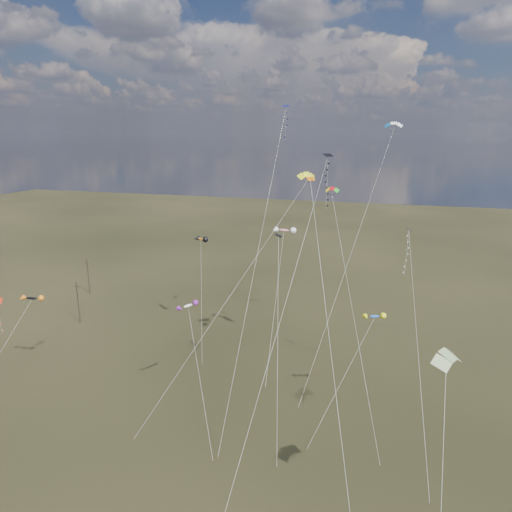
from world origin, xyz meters
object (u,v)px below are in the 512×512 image
(utility_pole_near, at_px, (78,302))
(utility_pole_far, at_px, (88,276))
(novelty_black_orange, at_px, (31,299))
(diamond_black_high, at_px, (322,196))
(parafoil_yellow, at_px, (306,176))

(utility_pole_near, xyz_separation_m, utility_pole_far, (-8.00, 14.00, 0.00))
(utility_pole_near, distance_m, novelty_black_orange, 20.25)
(novelty_black_orange, bearing_deg, diamond_black_high, 8.18)
(utility_pole_far, relative_size, diamond_black_high, 0.25)
(diamond_black_high, height_order, parafoil_yellow, diamond_black_high)
(utility_pole_near, distance_m, utility_pole_far, 16.12)
(utility_pole_near, distance_m, diamond_black_high, 53.05)
(utility_pole_near, relative_size, utility_pole_far, 1.00)
(utility_pole_near, bearing_deg, novelty_black_orange, -69.75)
(parafoil_yellow, bearing_deg, utility_pole_near, 170.48)
(utility_pole_far, bearing_deg, diamond_black_high, -25.46)
(diamond_black_high, relative_size, parafoil_yellow, 1.07)
(utility_pole_far, height_order, novelty_black_orange, novelty_black_orange)
(utility_pole_near, xyz_separation_m, parafoil_yellow, (43.37, -7.27, 24.93))
(parafoil_yellow, xyz_separation_m, novelty_black_orange, (-36.89, -10.30, -17.23))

